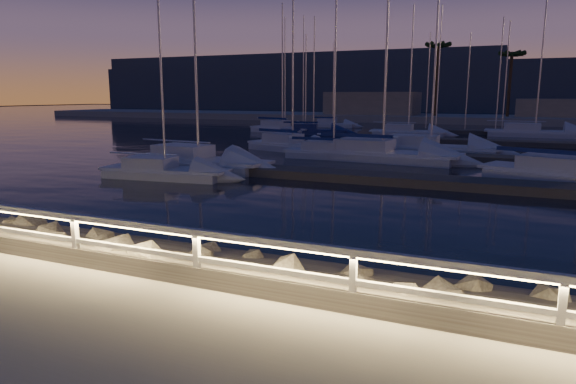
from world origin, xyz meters
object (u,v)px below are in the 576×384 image
object	(u,v)px
sailboat_f	(195,160)
sailboat_k	(532,132)
sailboat_e	(291,145)
sailboat_m	(332,124)
sailboat_b	(162,170)
sailboat_g	(427,147)
sailboat_n	(406,132)
sailboat_a	(331,152)
sailboat_c	(379,153)
sailboat_j	(312,130)
guard_rail	(293,257)
sailboat_i	(281,128)

from	to	relation	value
sailboat_f	sailboat_k	xyz separation A→B (m)	(17.80, 32.23, 0.00)
sailboat_e	sailboat_m	distance (m)	28.79
sailboat_b	sailboat_g	bearing A→B (deg)	50.97
sailboat_b	sailboat_n	xyz separation A→B (m)	(5.85, 31.82, 0.03)
sailboat_a	sailboat_b	distance (m)	12.02
sailboat_c	sailboat_j	distance (m)	22.00
sailboat_g	sailboat_c	bearing A→B (deg)	-114.44
sailboat_a	sailboat_j	world-z (taller)	sailboat_j
sailboat_a	sailboat_f	size ratio (longest dim) A/B	0.76
sailboat_f	sailboat_n	bearing A→B (deg)	82.91
sailboat_c	sailboat_b	bearing A→B (deg)	-121.02
guard_rail	sailboat_b	world-z (taller)	sailboat_b
sailboat_b	sailboat_j	distance (m)	29.86
sailboat_m	sailboat_c	bearing A→B (deg)	-64.73
sailboat_b	sailboat_m	bearing A→B (deg)	91.31
guard_rail	sailboat_e	distance (m)	29.43
sailboat_a	sailboat_n	distance (m)	20.94
guard_rail	sailboat_f	size ratio (longest dim) A/B	3.02
sailboat_a	sailboat_b	bearing A→B (deg)	-114.95
sailboat_f	sailboat_j	xyz separation A→B (m)	(-3.20, 26.20, -0.06)
sailboat_a	sailboat_c	distance (m)	3.11
sailboat_i	sailboat_j	world-z (taller)	sailboat_i
sailboat_c	sailboat_m	size ratio (longest dim) A/B	1.52
guard_rail	sailboat_a	distance (m)	24.97
sailboat_c	sailboat_g	xyz separation A→B (m)	(2.16, 5.09, -0.01)
sailboat_a	sailboat_n	size ratio (longest dim) A/B	0.87
sailboat_m	sailboat_n	size ratio (longest dim) A/B	0.83
guard_rail	sailboat_a	world-z (taller)	sailboat_a
sailboat_m	sailboat_n	distance (m)	15.44
sailboat_a	sailboat_m	xyz separation A→B (m)	(-10.74, 31.21, -0.01)
sailboat_e	sailboat_j	distance (m)	16.19
sailboat_i	sailboat_c	bearing A→B (deg)	-34.03
sailboat_i	sailboat_m	distance (m)	11.61
sailboat_a	sailboat_f	world-z (taller)	sailboat_f
sailboat_a	sailboat_j	xyz separation A→B (m)	(-8.63, 18.75, -0.00)
sailboat_a	sailboat_e	size ratio (longest dim) A/B	0.86
sailboat_b	sailboat_g	size ratio (longest dim) A/B	0.72
sailboat_c	sailboat_k	bearing A→B (deg)	74.92
sailboat_k	sailboat_m	xyz separation A→B (m)	(-23.10, 6.44, -0.07)
guard_rail	sailboat_j	distance (m)	45.52
sailboat_e	sailboat_k	bearing A→B (deg)	70.34
sailboat_a	sailboat_i	xyz separation A→B (m)	(-12.61, 19.75, 0.06)
guard_rail	sailboat_j	xyz separation A→B (m)	(-16.17, 42.54, -0.96)
sailboat_i	sailboat_n	size ratio (longest dim) A/B	1.07
sailboat_g	sailboat_i	xyz separation A→B (m)	(-17.88, 14.51, 0.01)
sailboat_e	sailboat_n	size ratio (longest dim) A/B	1.01
guard_rail	sailboat_g	bearing A→B (deg)	94.46
sailboat_f	sailboat_n	world-z (taller)	sailboat_f
sailboat_b	sailboat_f	world-z (taller)	sailboat_f
sailboat_a	sailboat_i	size ratio (longest dim) A/B	0.81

